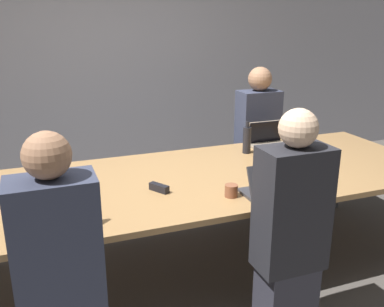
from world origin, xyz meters
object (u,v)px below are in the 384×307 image
(laptop_far_right, at_px, (267,139))
(person_far_right, at_px, (257,140))
(bottle_far_right, at_px, (247,139))
(laptop_near_left, at_px, (57,218))
(stapler, at_px, (159,188))
(laptop_near_midright, at_px, (270,186))
(person_near_midright, at_px, (290,231))
(person_near_left, at_px, (60,278))
(cup_near_midright, at_px, (231,191))

(laptop_far_right, relative_size, person_far_right, 0.25)
(bottle_far_right, bearing_deg, person_far_right, 51.70)
(laptop_near_left, height_order, bottle_far_right, bottle_far_right)
(bottle_far_right, height_order, stapler, bottle_far_right)
(laptop_near_midright, height_order, stapler, laptop_near_midright)
(laptop_near_left, height_order, laptop_far_right, laptop_far_right)
(laptop_near_midright, bearing_deg, stapler, -25.47)
(laptop_far_right, xyz_separation_m, stapler, (-1.23, -0.69, -0.04))
(stapler, bearing_deg, laptop_far_right, -1.94)
(person_far_right, xyz_separation_m, bottle_far_right, (-0.36, -0.46, 0.16))
(laptop_far_right, xyz_separation_m, bottle_far_right, (-0.28, -0.13, 0.05))
(laptop_near_left, bearing_deg, laptop_near_midright, 179.99)
(laptop_near_midright, height_order, person_near_midright, person_near_midright)
(person_near_left, bearing_deg, laptop_far_right, -143.96)
(laptop_near_left, bearing_deg, cup_near_midright, -176.57)
(laptop_near_left, bearing_deg, stapler, -154.91)
(laptop_near_midright, distance_m, bottle_far_right, 0.92)
(laptop_near_midright, relative_size, laptop_far_right, 1.00)
(person_near_midright, height_order, person_near_left, person_near_midright)
(laptop_far_right, relative_size, stapler, 2.34)
(laptop_near_midright, height_order, laptop_near_left, laptop_near_midright)
(person_near_midright, relative_size, stapler, 9.27)
(bottle_far_right, bearing_deg, stapler, -149.71)
(laptop_near_left, height_order, person_near_left, person_near_left)
(laptop_near_left, xyz_separation_m, stapler, (0.68, 0.32, -0.04))
(person_near_midright, distance_m, person_near_left, 1.29)
(person_near_left, height_order, stapler, person_near_left)
(cup_near_midright, height_order, bottle_far_right, bottle_far_right)
(cup_near_midright, xyz_separation_m, person_far_right, (0.90, 1.27, -0.08))
(laptop_near_midright, bearing_deg, laptop_far_right, -119.39)
(cup_near_midright, bearing_deg, person_near_left, -157.14)
(cup_near_midright, height_order, person_far_right, person_far_right)
(stapler, bearing_deg, laptop_near_midright, -56.45)
(person_near_midright, distance_m, cup_near_midright, 0.49)
(person_near_left, relative_size, bottle_far_right, 5.01)
(person_near_left, relative_size, stapler, 9.26)
(laptop_far_right, relative_size, bottle_far_right, 1.27)
(person_near_midright, height_order, laptop_far_right, person_near_midright)
(person_near_midright, relative_size, laptop_far_right, 3.96)
(person_near_midright, relative_size, person_near_left, 1.00)
(laptop_near_midright, distance_m, person_near_midright, 0.42)
(laptop_far_right, distance_m, bottle_far_right, 0.31)
(laptop_near_left, xyz_separation_m, bottle_far_right, (1.63, 0.88, 0.06))
(laptop_near_midright, relative_size, person_near_left, 0.25)
(laptop_far_right, height_order, person_far_right, person_far_right)
(person_far_right, relative_size, stapler, 9.35)
(person_near_midright, relative_size, laptop_near_left, 4.03)
(person_far_right, bearing_deg, stapler, -142.34)
(person_near_left, xyz_separation_m, laptop_far_right, (1.94, 1.41, 0.12))
(person_far_right, bearing_deg, laptop_near_left, -146.24)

